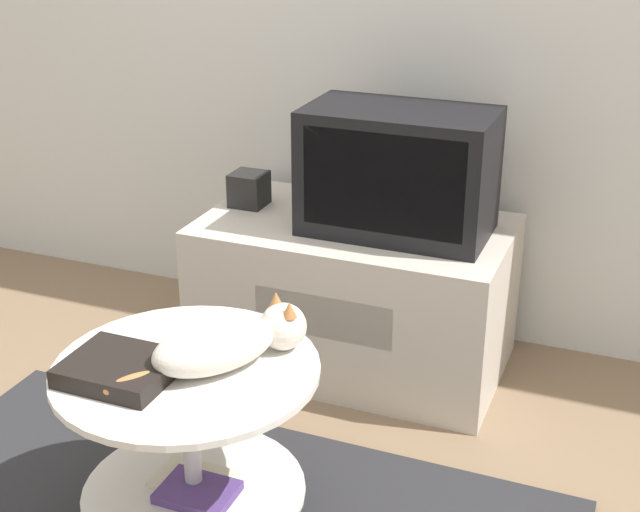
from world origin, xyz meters
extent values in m
cube|color=beige|center=(0.04, 1.06, 0.26)|extent=(1.02, 0.60, 0.52)
cube|color=#B7AD9E|center=(0.04, 0.76, 0.31)|extent=(0.46, 0.01, 0.14)
cube|color=black|center=(0.19, 1.05, 0.72)|extent=(0.59, 0.34, 0.40)
cube|color=black|center=(0.19, 0.88, 0.73)|extent=(0.51, 0.01, 0.31)
cube|color=black|center=(-0.36, 1.09, 0.58)|extent=(0.12, 0.12, 0.12)
cylinder|color=#B7B7BC|center=(-0.03, 0.05, 0.25)|extent=(0.04, 0.04, 0.47)
cylinder|color=silver|center=(-0.03, 0.05, 0.14)|extent=(0.57, 0.57, 0.01)
cylinder|color=silver|center=(-0.03, 0.05, 0.50)|extent=(0.65, 0.65, 0.02)
cube|color=#51387A|center=(0.00, 0.03, 0.16)|extent=(0.19, 0.14, 0.02)
cube|color=beige|center=(-0.04, 0.08, 0.15)|extent=(0.20, 0.14, 0.01)
cube|color=black|center=(-0.14, -0.05, 0.53)|extent=(0.25, 0.21, 0.05)
ellipsoid|color=silver|center=(0.05, 0.07, 0.57)|extent=(0.31, 0.35, 0.12)
sphere|color=silver|center=(0.15, 0.22, 0.56)|extent=(0.12, 0.12, 0.12)
cone|color=#B2703D|center=(0.13, 0.24, 0.62)|extent=(0.04, 0.04, 0.04)
cone|color=#B2703D|center=(0.18, 0.20, 0.62)|extent=(0.04, 0.04, 0.04)
ellipsoid|color=#B2703D|center=(-0.07, -0.10, 0.53)|extent=(0.12, 0.14, 0.04)
camera|label=1|loc=(0.96, -1.54, 1.59)|focal=50.00mm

